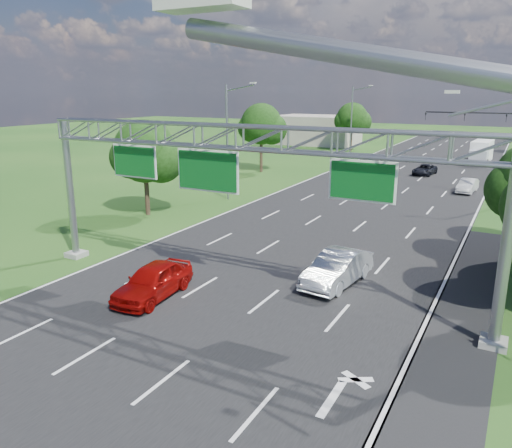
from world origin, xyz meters
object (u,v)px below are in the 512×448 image
Objects in this scene: sign_gantry at (241,151)px; red_coupe at (153,281)px; traffic_signal at (493,124)px; box_truck at (481,153)px; silver_sedan at (337,268)px.

red_coupe is (-3.43, -2.50, -6.07)m from sign_gantry.
sign_gantry is 53.51m from traffic_signal.
box_truck is (9.57, 56.01, 0.58)m from red_coupe.
traffic_signal reaches higher than red_coupe.
red_coupe is (-10.58, -55.51, -4.35)m from traffic_signal.
red_coupe is 0.94× the size of silver_sedan.
red_coupe is at bearing -100.79° from traffic_signal.
silver_sedan reaches higher than red_coupe.
box_truck is at bearing 75.65° from red_coupe.
sign_gantry is 4.89× the size of red_coupe.
sign_gantry reaches higher than box_truck.
traffic_signal is 1.57× the size of box_truck.
silver_sedan is (7.13, 5.73, 0.02)m from red_coupe.
box_truck is at bearing 94.35° from silver_sedan.
sign_gantry is 3.02× the size of box_truck.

